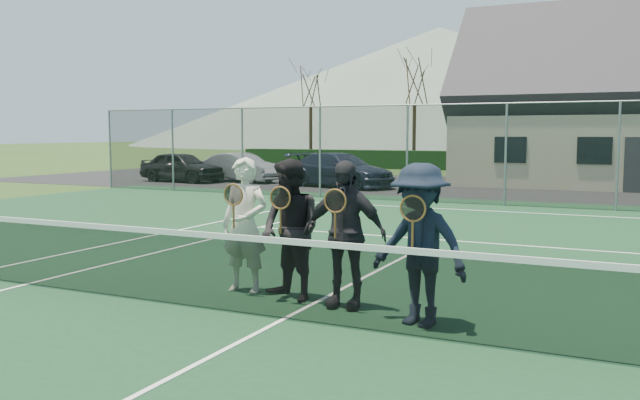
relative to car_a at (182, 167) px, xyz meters
The scene contains 18 objects.
ground 14.82m from the car_a, 10.03° to the left, with size 220.00×220.00×0.00m, color #284318.
court_surface 22.73m from the car_a, 50.07° to the right, with size 30.00×30.00×0.02m, color #14381E.
tarmac_carpark 10.91m from the car_a, 13.70° to the left, with size 40.00×12.00×0.01m, color black.
hedge_row 20.62m from the car_a, 44.99° to the left, with size 40.00×1.20×1.10m, color black.
hill_west 78.72m from the car_a, 97.65° to the left, with size 110.00×110.00×18.00m, color slate.
car_a is the anchor object (origin of this frame).
car_b 2.59m from the car_a, 26.35° to the left, with size 1.34×3.84×1.27m, color gray.
car_c 7.47m from the car_a, ahead, with size 1.91×4.69×1.36m, color #181C30.
court_markings 22.73m from the car_a, 50.07° to the right, with size 11.03×23.83×0.01m.
tennis_net 22.72m from the car_a, 50.07° to the right, with size 11.68×0.08×1.10m.
perimeter_fence 15.12m from the car_a, 15.05° to the right, with size 30.07×0.07×3.02m.
tree_a 16.46m from the car_a, 95.20° to the left, with size 3.20×3.20×7.77m.
tree_b 17.32m from the car_a, 70.29° to the left, with size 3.20×3.20×7.77m.
tree_c 23.32m from the car_a, 43.21° to the left, with size 3.20×3.20×7.77m.
player_a 21.23m from the car_a, 50.67° to the right, with size 0.68×0.52×1.80m.
player_b 21.80m from the car_a, 49.32° to the right, with size 1.07×0.96×1.80m.
player_c 22.34m from the car_a, 47.93° to the right, with size 1.08×0.54×1.80m.
player_d 23.34m from the car_a, 46.59° to the right, with size 1.29×0.93×1.80m.
Camera 1 is at (3.63, -6.62, 2.14)m, focal length 38.00 mm.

